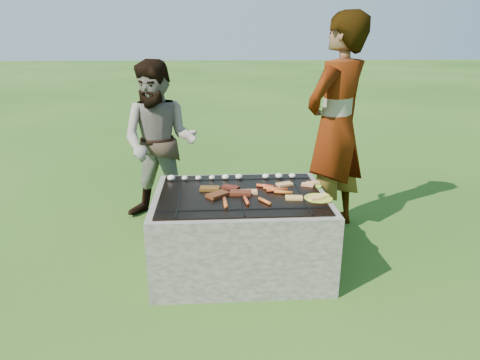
# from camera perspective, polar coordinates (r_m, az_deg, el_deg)

# --- Properties ---
(lawn) EXTENTS (60.00, 60.00, 0.00)m
(lawn) POSITION_cam_1_polar(r_m,az_deg,el_deg) (3.47, 0.05, -11.27)
(lawn) COLOR #1E4511
(lawn) RESTS_ON ground
(fire_pit) EXTENTS (1.30, 1.00, 0.62)m
(fire_pit) POSITION_cam_1_polar(r_m,az_deg,el_deg) (3.34, 0.06, -7.08)
(fire_pit) COLOR gray
(fire_pit) RESTS_ON ground
(mushrooms) EXTENTS (1.06, 0.06, 0.04)m
(mushrooms) POSITION_cam_1_polar(r_m,az_deg,el_deg) (3.52, -1.08, 0.44)
(mushrooms) COLOR white
(mushrooms) RESTS_ON fire_pit
(pork_slabs) EXTENTS (0.39, 0.31, 0.02)m
(pork_slabs) POSITION_cam_1_polar(r_m,az_deg,el_deg) (3.22, -2.13, -1.53)
(pork_slabs) COLOR #925C1A
(pork_slabs) RESTS_ON fire_pit
(sausages) EXTENTS (0.53, 0.46, 0.03)m
(sausages) POSITION_cam_1_polar(r_m,az_deg,el_deg) (3.15, 2.74, -1.94)
(sausages) COLOR #E65225
(sausages) RESTS_ON fire_pit
(bread_on_grate) EXTENTS (0.45, 0.40, 0.02)m
(bread_on_grate) POSITION_cam_1_polar(r_m,az_deg,el_deg) (3.24, 4.46, -1.49)
(bread_on_grate) COLOR #ECC379
(bread_on_grate) RESTS_ON fire_pit
(plate_far) EXTENTS (0.21, 0.21, 0.03)m
(plate_far) POSITION_cam_1_polar(r_m,az_deg,el_deg) (3.43, 9.29, -0.68)
(plate_far) COLOR #C5ED38
(plate_far) RESTS_ON fire_pit
(plate_near) EXTENTS (0.26, 0.26, 0.03)m
(plate_near) POSITION_cam_1_polar(r_m,az_deg,el_deg) (3.17, 10.40, -2.41)
(plate_near) COLOR yellow
(plate_near) RESTS_ON fire_pit
(cook) EXTENTS (0.84, 0.81, 1.94)m
(cook) POSITION_cam_1_polar(r_m,az_deg,el_deg) (3.92, 12.65, 6.98)
(cook) COLOR gray
(cook) RESTS_ON ground
(bystander) EXTENTS (0.85, 0.72, 1.54)m
(bystander) POSITION_cam_1_polar(r_m,az_deg,el_deg) (4.15, -10.63, 4.90)
(bystander) COLOR #A9978D
(bystander) RESTS_ON ground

